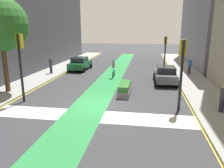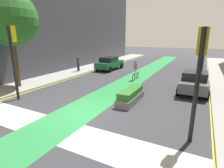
{
  "view_description": "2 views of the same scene",
  "coord_description": "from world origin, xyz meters",
  "px_view_note": "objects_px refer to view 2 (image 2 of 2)",
  "views": [
    {
      "loc": [
        3.04,
        -13.39,
        4.91
      ],
      "look_at": [
        0.58,
        2.25,
        0.86
      ],
      "focal_mm": 34.85,
      "sensor_mm": 36.0,
      "label": 1
    },
    {
      "loc": [
        5.2,
        -7.06,
        3.98
      ],
      "look_at": [
        0.49,
        2.1,
        1.18
      ],
      "focal_mm": 28.15,
      "sensor_mm": 36.0,
      "label": 2
    }
  ],
  "objects_px": {
    "traffic_signal_near_right": "(200,65)",
    "traffic_signal_near_left": "(13,49)",
    "cyclist_in_lane": "(136,70)",
    "street_tree_near": "(9,19)",
    "car_grey_right_far": "(194,81)",
    "median_planter": "(131,96)",
    "traffic_signal_far_right": "(205,48)",
    "car_green_left_far": "(109,63)",
    "pedestrian_sidewalk_left_a": "(78,63)"
  },
  "relations": [
    {
      "from": "car_green_left_far",
      "to": "traffic_signal_far_right",
      "type": "bearing_deg",
      "value": 11.85
    },
    {
      "from": "median_planter",
      "to": "pedestrian_sidewalk_left_a",
      "type": "bearing_deg",
      "value": 145.31
    },
    {
      "from": "pedestrian_sidewalk_left_a",
      "to": "street_tree_near",
      "type": "relative_size",
      "value": 0.25
    },
    {
      "from": "traffic_signal_near_left",
      "to": "car_grey_right_far",
      "type": "distance_m",
      "value": 12.41
    },
    {
      "from": "car_grey_right_far",
      "to": "street_tree_near",
      "type": "distance_m",
      "value": 14.17
    },
    {
      "from": "cyclist_in_lane",
      "to": "car_green_left_far",
      "type": "bearing_deg",
      "value": 142.84
    },
    {
      "from": "car_grey_right_far",
      "to": "cyclist_in_lane",
      "type": "distance_m",
      "value": 5.32
    },
    {
      "from": "traffic_signal_far_right",
      "to": "traffic_signal_near_right",
      "type": "bearing_deg",
      "value": -90.61
    },
    {
      "from": "car_grey_right_far",
      "to": "traffic_signal_near_right",
      "type": "bearing_deg",
      "value": -87.7
    },
    {
      "from": "cyclist_in_lane",
      "to": "street_tree_near",
      "type": "bearing_deg",
      "value": -137.25
    },
    {
      "from": "traffic_signal_far_right",
      "to": "median_planter",
      "type": "height_order",
      "value": "traffic_signal_far_right"
    },
    {
      "from": "traffic_signal_far_right",
      "to": "street_tree_near",
      "type": "height_order",
      "value": "street_tree_near"
    },
    {
      "from": "car_grey_right_far",
      "to": "street_tree_near",
      "type": "relative_size",
      "value": 0.6
    },
    {
      "from": "car_grey_right_far",
      "to": "median_planter",
      "type": "distance_m",
      "value": 5.29
    },
    {
      "from": "traffic_signal_far_right",
      "to": "street_tree_near",
      "type": "xyz_separation_m",
      "value": [
        -12.84,
        -12.41,
        2.4
      ]
    },
    {
      "from": "traffic_signal_near_left",
      "to": "traffic_signal_far_right",
      "type": "height_order",
      "value": "traffic_signal_near_left"
    },
    {
      "from": "car_grey_right_far",
      "to": "cyclist_in_lane",
      "type": "height_order",
      "value": "cyclist_in_lane"
    },
    {
      "from": "car_green_left_far",
      "to": "pedestrian_sidewalk_left_a",
      "type": "distance_m",
      "value": 3.9
    },
    {
      "from": "traffic_signal_near_right",
      "to": "traffic_signal_near_left",
      "type": "height_order",
      "value": "traffic_signal_near_left"
    },
    {
      "from": "car_grey_right_far",
      "to": "car_green_left_far",
      "type": "distance_m",
      "value": 10.94
    },
    {
      "from": "traffic_signal_near_right",
      "to": "car_grey_right_far",
      "type": "xyz_separation_m",
      "value": [
        -0.28,
        6.91,
        -2.21
      ]
    },
    {
      "from": "traffic_signal_far_right",
      "to": "street_tree_near",
      "type": "distance_m",
      "value": 18.01
    },
    {
      "from": "cyclist_in_lane",
      "to": "pedestrian_sidewalk_left_a",
      "type": "distance_m",
      "value": 6.98
    },
    {
      "from": "traffic_signal_far_right",
      "to": "car_grey_right_far",
      "type": "height_order",
      "value": "traffic_signal_far_right"
    },
    {
      "from": "traffic_signal_near_right",
      "to": "median_planter",
      "type": "distance_m",
      "value": 5.3
    },
    {
      "from": "traffic_signal_far_right",
      "to": "car_green_left_far",
      "type": "bearing_deg",
      "value": -168.15
    },
    {
      "from": "traffic_signal_far_right",
      "to": "car_green_left_far",
      "type": "xyz_separation_m",
      "value": [
        -10.13,
        -2.13,
        -2.01
      ]
    },
    {
      "from": "traffic_signal_near_left",
      "to": "median_planter",
      "type": "distance_m",
      "value": 7.78
    },
    {
      "from": "traffic_signal_near_left",
      "to": "cyclist_in_lane",
      "type": "bearing_deg",
      "value": 59.37
    },
    {
      "from": "street_tree_near",
      "to": "traffic_signal_near_left",
      "type": "bearing_deg",
      "value": -34.78
    },
    {
      "from": "traffic_signal_near_left",
      "to": "car_green_left_far",
      "type": "xyz_separation_m",
      "value": [
        0.36,
        11.91,
        -2.4
      ]
    },
    {
      "from": "car_grey_right_far",
      "to": "street_tree_near",
      "type": "height_order",
      "value": "street_tree_near"
    },
    {
      "from": "traffic_signal_near_right",
      "to": "traffic_signal_far_right",
      "type": "bearing_deg",
      "value": 89.39
    },
    {
      "from": "cyclist_in_lane",
      "to": "median_planter",
      "type": "height_order",
      "value": "cyclist_in_lane"
    },
    {
      "from": "car_green_left_far",
      "to": "street_tree_near",
      "type": "xyz_separation_m",
      "value": [
        -2.71,
        -10.28,
        4.41
      ]
    },
    {
      "from": "traffic_signal_far_right",
      "to": "pedestrian_sidewalk_left_a",
      "type": "bearing_deg",
      "value": -157.23
    },
    {
      "from": "traffic_signal_near_right",
      "to": "car_green_left_far",
      "type": "bearing_deg",
      "value": 129.82
    },
    {
      "from": "street_tree_near",
      "to": "car_grey_right_far",
      "type": "bearing_deg",
      "value": 22.8
    },
    {
      "from": "traffic_signal_far_right",
      "to": "cyclist_in_lane",
      "type": "xyz_separation_m",
      "value": [
        -5.51,
        -5.63,
        -1.84
      ]
    },
    {
      "from": "traffic_signal_near_right",
      "to": "car_grey_right_far",
      "type": "bearing_deg",
      "value": 92.3
    },
    {
      "from": "pedestrian_sidewalk_left_a",
      "to": "street_tree_near",
      "type": "distance_m",
      "value": 8.3
    },
    {
      "from": "traffic_signal_near_right",
      "to": "median_planter",
      "type": "relative_size",
      "value": 1.53
    },
    {
      "from": "car_green_left_far",
      "to": "traffic_signal_near_left",
      "type": "bearing_deg",
      "value": -91.72
    },
    {
      "from": "cyclist_in_lane",
      "to": "street_tree_near",
      "type": "xyz_separation_m",
      "value": [
        -7.33,
        -6.78,
        4.24
      ]
    },
    {
      "from": "cyclist_in_lane",
      "to": "pedestrian_sidewalk_left_a",
      "type": "bearing_deg",
      "value": 176.79
    },
    {
      "from": "traffic_signal_near_left",
      "to": "cyclist_in_lane",
      "type": "height_order",
      "value": "traffic_signal_near_left"
    },
    {
      "from": "traffic_signal_near_right",
      "to": "street_tree_near",
      "type": "distance_m",
      "value": 12.99
    },
    {
      "from": "traffic_signal_near_right",
      "to": "cyclist_in_lane",
      "type": "relative_size",
      "value": 2.31
    },
    {
      "from": "traffic_signal_far_right",
      "to": "pedestrian_sidewalk_left_a",
      "type": "height_order",
      "value": "traffic_signal_far_right"
    },
    {
      "from": "pedestrian_sidewalk_left_a",
      "to": "cyclist_in_lane",
      "type": "bearing_deg",
      "value": -3.21
    }
  ]
}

